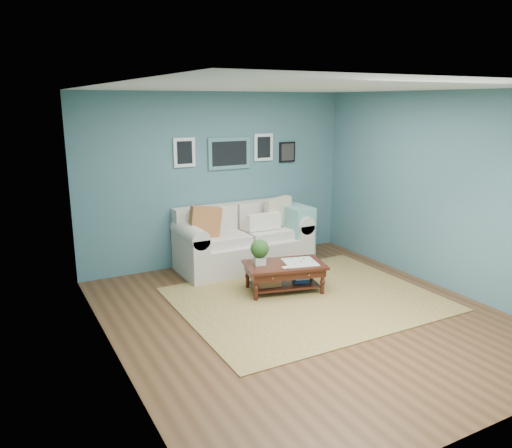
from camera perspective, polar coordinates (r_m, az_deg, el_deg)
room_shell at (r=5.86m, az=5.56°, el=2.06°), size 5.00×5.02×2.70m
area_rug at (r=6.71m, az=5.76°, el=-8.52°), size 3.27×2.62×0.01m
loveseat at (r=7.87m, az=-0.96°, el=-1.73°), size 2.10×0.95×1.08m
coffee_table at (r=6.83m, az=2.80°, el=-5.11°), size 1.19×0.87×0.75m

